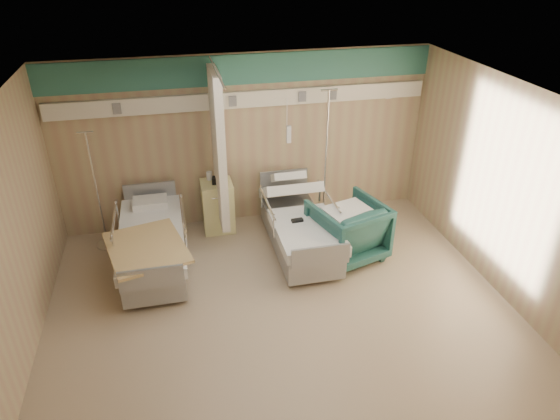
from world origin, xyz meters
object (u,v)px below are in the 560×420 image
object	(u,v)px
bed_right	(300,232)
iv_stand_left	(103,224)
visitor_armchair	(347,230)
iv_stand_right	(324,193)
bedside_cabinet	(218,206)
bed_left	(153,249)

from	to	relation	value
bed_right	iv_stand_left	world-z (taller)	iv_stand_left
visitor_armchair	iv_stand_left	distance (m)	3.77
iv_stand_right	iv_stand_left	distance (m)	3.61
bedside_cabinet	iv_stand_left	bearing A→B (deg)	-176.26
bed_right	bed_left	world-z (taller)	same
bed_left	iv_stand_right	xyz separation A→B (m)	(2.87, 0.89, 0.15)
visitor_armchair	iv_stand_left	bearing A→B (deg)	-33.71
bedside_cabinet	visitor_armchair	bearing A→B (deg)	-34.38
bed_left	iv_stand_right	world-z (taller)	iv_stand_right
bed_left	visitor_armchair	size ratio (longest dim) A/B	2.17
bedside_cabinet	iv_stand_right	size ratio (longest dim) A/B	0.38
bed_right	visitor_armchair	bearing A→B (deg)	-27.01
bed_right	bedside_cabinet	world-z (taller)	bedside_cabinet
bed_right	iv_stand_right	bearing A→B (deg)	53.20
visitor_armchair	iv_stand_right	bearing A→B (deg)	-107.25
bed_left	iv_stand_right	bearing A→B (deg)	17.25
iv_stand_left	iv_stand_right	bearing A→B (deg)	1.71
bed_right	iv_stand_right	xyz separation A→B (m)	(0.67, 0.89, 0.15)
bedside_cabinet	iv_stand_left	world-z (taller)	iv_stand_left
iv_stand_right	bed_right	bearing A→B (deg)	-126.80
bed_right	bed_left	bearing A→B (deg)	180.00
bed_left	bed_right	bearing A→B (deg)	0.00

